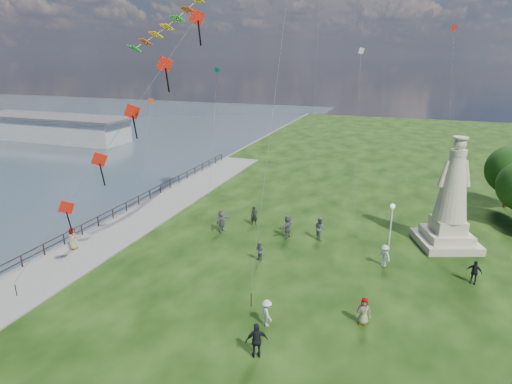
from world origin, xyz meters
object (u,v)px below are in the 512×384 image
at_px(statue, 451,206).
at_px(person_9, 474,272).
at_px(person_7, 320,228).
at_px(person_2, 267,313).
at_px(person_1, 259,252).
at_px(person_5, 222,221).
at_px(person_3, 257,340).
at_px(person_8, 384,256).
at_px(person_10, 73,240).
at_px(pier_pavilion, 54,128).
at_px(lamppost, 392,217).
at_px(person_6, 254,216).
at_px(person_4, 364,311).
at_px(person_11, 287,227).

relative_size(statue, person_9, 5.32).
relative_size(statue, person_7, 4.61).
bearing_deg(person_2, person_7, -44.98).
relative_size(person_1, person_5, 0.77).
bearing_deg(person_3, person_1, -99.93).
bearing_deg(person_5, person_8, -86.81).
height_order(person_7, person_8, person_7).
xyz_separation_m(person_5, person_9, (19.07, -2.32, -0.16)).
height_order(person_2, person_5, person_5).
height_order(person_3, person_10, person_3).
xyz_separation_m(person_3, person_5, (-8.14, 13.91, 0.02)).
distance_m(person_9, person_10, 28.68).
bearing_deg(pier_pavilion, statue, -21.90).
relative_size(lamppost, person_5, 1.99).
distance_m(person_2, person_9, 14.42).
height_order(lamppost, person_3, lamppost).
bearing_deg(lamppost, person_6, 172.24).
relative_size(person_5, person_6, 1.15).
bearing_deg(person_4, person_2, -161.35).
xyz_separation_m(person_2, person_5, (-7.77, 11.28, 0.19)).
distance_m(person_1, person_4, 9.50).
bearing_deg(statue, person_1, -169.59).
bearing_deg(person_7, pier_pavilion, 19.22).
xyz_separation_m(statue, person_10, (-26.89, -10.72, -2.40)).
bearing_deg(pier_pavilion, person_7, -27.20).
bearing_deg(person_9, person_3, -115.92).
bearing_deg(person_5, person_6, -30.88).
bearing_deg(person_3, person_8, -142.06).
bearing_deg(person_9, person_7, 179.26).
bearing_deg(person_9, person_4, -114.45).
xyz_separation_m(lamppost, person_8, (-0.18, -2.58, -1.97)).
distance_m(person_1, person_8, 8.85).
height_order(person_6, person_7, person_7).
bearing_deg(person_9, person_1, -155.29).
height_order(statue, person_2, statue).
bearing_deg(person_1, statue, 65.85).
distance_m(person_3, person_6, 17.32).
bearing_deg(person_7, person_4, 160.17).
distance_m(person_4, person_6, 15.83).
height_order(statue, person_10, statue).
relative_size(person_4, person_5, 0.83).
xyz_separation_m(statue, lamppost, (-4.15, -2.75, -0.48)).
bearing_deg(person_6, statue, -20.42).
bearing_deg(person_8, person_3, -72.14).
bearing_deg(person_11, person_8, 87.34).
bearing_deg(person_9, statue, 120.63).
xyz_separation_m(person_1, person_2, (2.94, -7.13, 0.03)).
bearing_deg(person_3, person_11, -108.65).
xyz_separation_m(person_7, person_11, (-2.55, -0.61, 0.03)).
bearing_deg(statue, person_4, -131.25).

